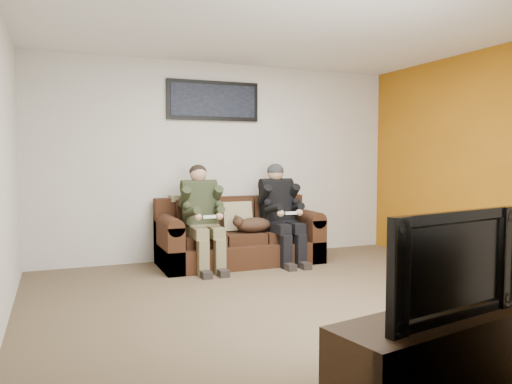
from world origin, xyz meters
name	(u,v)px	position (x,y,z in m)	size (l,w,h in m)	color
floor	(298,300)	(0.00, 0.00, 0.00)	(5.00, 5.00, 0.00)	brown
ceiling	(299,21)	(0.00, 0.00, 2.60)	(5.00, 5.00, 0.00)	silver
wall_back	(223,161)	(0.00, 2.25, 1.30)	(5.00, 5.00, 0.00)	beige
wall_front	(496,168)	(0.00, -2.25, 1.30)	(5.00, 5.00, 0.00)	beige
wall_right	(498,162)	(2.50, 0.00, 1.30)	(4.50, 4.50, 0.00)	beige
accent_wall_right	(498,162)	(2.49, 0.00, 1.30)	(4.50, 4.50, 0.00)	#A15E10
sofa	(238,238)	(0.06, 1.82, 0.31)	(2.04, 0.88, 0.83)	#371D10
throw_pillow	(237,216)	(0.06, 1.86, 0.59)	(0.39, 0.11, 0.37)	#988E63
throw_blanket	(186,198)	(-0.56, 2.08, 0.83)	(0.42, 0.20, 0.07)	#BBAF89
person_left	(202,211)	(-0.47, 1.65, 0.70)	(0.51, 0.87, 1.26)	olive
person_right	(280,208)	(0.58, 1.65, 0.71)	(0.51, 0.86, 1.27)	black
cat	(252,225)	(0.18, 1.63, 0.51)	(0.66, 0.26, 0.24)	#4C2E1E
framed_poster	(213,101)	(-0.14, 2.22, 2.10)	(1.25, 0.05, 0.52)	black
tv_stand	(438,353)	(-0.07, -1.95, 0.22)	(1.41, 0.45, 0.44)	black
television	(440,263)	(-0.07, -1.95, 0.75)	(1.07, 0.14, 0.62)	black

